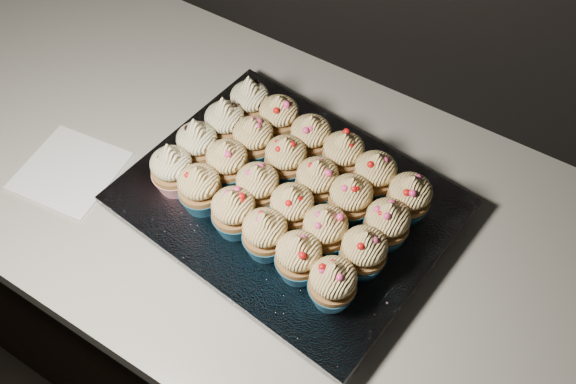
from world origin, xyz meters
name	(u,v)px	position (x,y,z in m)	size (l,w,h in m)	color
cabinet	(224,295)	(0.00, 1.70, 0.43)	(2.40, 0.60, 0.86)	black
worktop	(202,165)	(0.00, 1.70, 0.88)	(2.44, 0.64, 0.04)	beige
napkin	(70,171)	(-0.15, 1.57, 0.90)	(0.14, 0.14, 0.00)	white
baking_tray	(288,208)	(0.17, 1.69, 0.91)	(0.41, 0.31, 0.02)	black
foil_lining	(288,201)	(0.17, 1.69, 0.93)	(0.44, 0.35, 0.01)	silver
cupcake_0	(172,169)	(0.02, 1.62, 0.97)	(0.06, 0.06, 0.10)	red
cupcake_1	(200,188)	(0.08, 1.61, 0.97)	(0.06, 0.06, 0.08)	#1B5B7F
cupcake_2	(234,212)	(0.14, 1.60, 0.97)	(0.06, 0.06, 0.08)	#1B5B7F
cupcake_3	(265,234)	(0.19, 1.60, 0.97)	(0.06, 0.06, 0.08)	#1B5B7F
cupcake_4	(299,257)	(0.25, 1.59, 0.97)	(0.06, 0.06, 0.08)	#1B5B7F
cupcake_5	(333,283)	(0.31, 1.58, 0.97)	(0.06, 0.06, 0.08)	#1B5B7F
cupcake_6	(198,144)	(0.03, 1.67, 0.97)	(0.06, 0.06, 0.10)	red
cupcake_7	(227,163)	(0.08, 1.67, 0.97)	(0.06, 0.06, 0.08)	#1B5B7F
cupcake_8	(258,187)	(0.14, 1.66, 0.97)	(0.06, 0.06, 0.08)	#1B5B7F
cupcake_9	(292,208)	(0.20, 1.65, 0.97)	(0.06, 0.06, 0.08)	#1B5B7F
cupcake_10	(325,230)	(0.26, 1.64, 0.97)	(0.06, 0.06, 0.08)	#1B5B7F
cupcake_11	(364,252)	(0.32, 1.64, 0.97)	(0.06, 0.06, 0.08)	#1B5B7F
cupcake_12	(225,123)	(0.03, 1.73, 0.97)	(0.06, 0.06, 0.10)	red
cupcake_13	(253,140)	(0.09, 1.73, 0.97)	(0.06, 0.06, 0.08)	#1B5B7F
cupcake_14	(286,159)	(0.15, 1.72, 0.97)	(0.06, 0.06, 0.08)	#1B5B7F
cupcake_15	(317,181)	(0.21, 1.71, 0.97)	(0.06, 0.06, 0.08)	#1B5B7F
cupcake_16	(350,199)	(0.26, 1.71, 0.97)	(0.06, 0.06, 0.08)	#1B5B7F
cupcake_17	(387,224)	(0.32, 1.70, 0.97)	(0.06, 0.06, 0.08)	#1B5B7F
cupcake_18	(250,102)	(0.04, 1.78, 0.97)	(0.06, 0.06, 0.10)	red
cupcake_19	(279,118)	(0.10, 1.78, 0.97)	(0.06, 0.06, 0.08)	#1B5B7F
cupcake_20	(311,138)	(0.16, 1.77, 0.97)	(0.06, 0.06, 0.08)	#1B5B7F
cupcake_21	(343,155)	(0.21, 1.77, 0.97)	(0.06, 0.06, 0.08)	#1B5B7F
cupcake_22	(375,175)	(0.27, 1.76, 0.97)	(0.06, 0.06, 0.08)	#1B5B7F
cupcake_23	(409,197)	(0.33, 1.75, 0.97)	(0.06, 0.06, 0.08)	#1B5B7F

